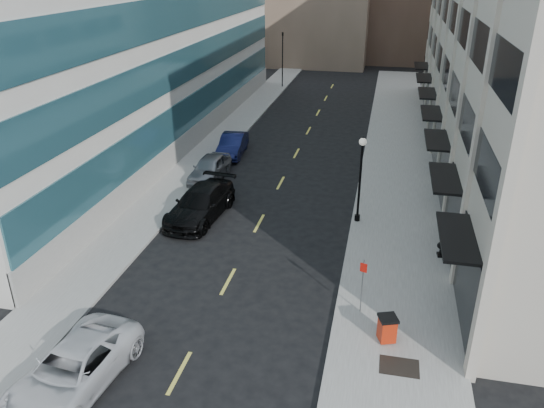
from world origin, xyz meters
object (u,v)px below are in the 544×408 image
at_px(lamppost, 361,172).
at_px(car_blue_sedan, 233,145).
at_px(car_silver_sedan, 210,168).
at_px(traffic_signal, 283,36).
at_px(urn_planter, 442,248).
at_px(sign_post, 363,279).
at_px(car_white_van, 73,369).
at_px(trash_bin, 387,328).
at_px(car_black_pickup, 200,204).

bearing_deg(lamppost, car_blue_sedan, 136.37).
height_order(car_silver_sedan, car_blue_sedan, car_silver_sedan).
xyz_separation_m(traffic_signal, urn_planter, (15.10, -35.81, -5.11)).
xyz_separation_m(traffic_signal, car_blue_sedan, (0.89, -23.33, -4.94)).
relative_size(car_blue_sedan, sign_post, 1.93).
bearing_deg(urn_planter, car_white_van, -137.89).
relative_size(trash_bin, urn_planter, 1.44).
relative_size(trash_bin, sign_post, 0.44).
distance_m(car_silver_sedan, car_blue_sedan, 5.03).
distance_m(car_silver_sedan, trash_bin, 18.68).
height_order(lamppost, sign_post, lamppost).
bearing_deg(urn_planter, car_blue_sedan, 138.70).
distance_m(car_black_pickup, car_silver_sedan, 5.80).
xyz_separation_m(trash_bin, lamppost, (-1.80, 10.05, 2.28)).
relative_size(car_black_pickup, sign_post, 2.43).
distance_m(car_black_pickup, sign_post, 11.86).
height_order(car_black_pickup, trash_bin, car_black_pickup).
xyz_separation_m(car_silver_sedan, car_blue_sedan, (0.10, 5.03, -0.02)).
bearing_deg(traffic_signal, sign_post, -74.38).
height_order(traffic_signal, trash_bin, traffic_signal).
distance_m(traffic_signal, car_silver_sedan, 28.79).
relative_size(car_white_van, car_silver_sedan, 1.18).
xyz_separation_m(car_black_pickup, urn_planter, (12.98, -1.81, -0.26)).
height_order(car_black_pickup, sign_post, sign_post).
distance_m(car_white_van, sign_post, 11.15).
xyz_separation_m(car_silver_sedan, lamppost, (10.01, -4.42, 2.22)).
height_order(traffic_signal, urn_planter, traffic_signal).
distance_m(car_blue_sedan, trash_bin, 22.75).
relative_size(car_blue_sedan, urn_planter, 6.28).
xyz_separation_m(car_black_pickup, trash_bin, (10.47, -8.83, -0.13)).
xyz_separation_m(car_white_van, sign_post, (9.22, 6.20, 0.95)).
xyz_separation_m(car_silver_sedan, urn_planter, (14.31, -7.46, -0.19)).
bearing_deg(car_blue_sedan, car_white_van, -91.10).
height_order(car_black_pickup, urn_planter, car_black_pickup).
xyz_separation_m(car_black_pickup, lamppost, (8.68, 1.22, 2.15)).
distance_m(car_white_van, car_blue_sedan, 24.10).
relative_size(traffic_signal, trash_bin, 6.48).
bearing_deg(sign_post, car_silver_sedan, 148.84).
bearing_deg(car_white_van, sign_post, 40.29).
distance_m(car_white_van, car_black_pickup, 13.38).
xyz_separation_m(car_white_van, urn_planter, (12.80, 11.57, -0.16)).
height_order(lamppost, urn_planter, lamppost).
distance_m(lamppost, urn_planter, 5.79).
bearing_deg(car_black_pickup, traffic_signal, 99.47).
bearing_deg(car_black_pickup, car_silver_sedan, 109.22).
distance_m(lamppost, sign_post, 8.54).
height_order(car_white_van, car_black_pickup, car_black_pickup).
relative_size(traffic_signal, lamppost, 1.43).
bearing_deg(urn_planter, car_black_pickup, 172.05).
bearing_deg(trash_bin, traffic_signal, 86.39).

